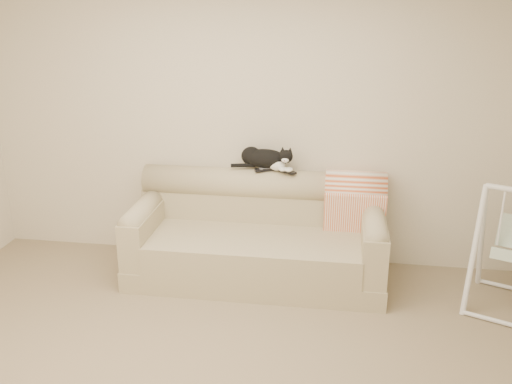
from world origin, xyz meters
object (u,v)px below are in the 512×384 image
remote_b (288,171)px  tuxedo_cat (265,158)px  sofa (258,237)px  remote_a (265,169)px

remote_b → tuxedo_cat: size_ratio=0.29×
sofa → remote_a: (0.03, 0.23, 0.56)m
remote_b → sofa: bearing=-138.8°
remote_a → remote_b: (0.20, -0.02, -0.00)m
sofa → remote_b: bearing=41.2°
remote_a → remote_b: size_ratio=1.11×
remote_b → remote_a: bearing=173.7°
remote_a → remote_b: remote_a is taller
sofa → tuxedo_cat: (0.03, 0.25, 0.65)m
remote_a → tuxedo_cat: bearing=86.1°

